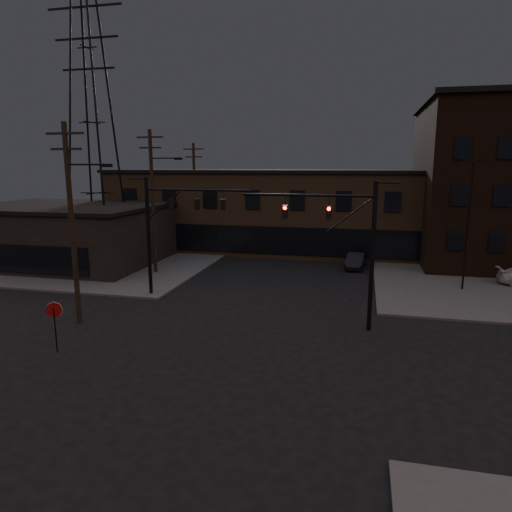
{
  "coord_description": "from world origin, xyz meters",
  "views": [
    {
      "loc": [
        5.91,
        -19.72,
        8.77
      ],
      "look_at": [
        -0.12,
        5.95,
        3.5
      ],
      "focal_mm": 32.0,
      "sensor_mm": 36.0,
      "label": 1
    }
  ],
  "objects_px": {
    "traffic_signal_far": "(166,223)",
    "traffic_signal_near": "(351,239)",
    "stop_sign": "(54,315)",
    "parked_car_lot_a": "(480,259)",
    "car_crossing": "(356,260)"
  },
  "relations": [
    {
      "from": "traffic_signal_far",
      "to": "car_crossing",
      "type": "relative_size",
      "value": 1.97
    },
    {
      "from": "traffic_signal_near",
      "to": "parked_car_lot_a",
      "type": "height_order",
      "value": "traffic_signal_near"
    },
    {
      "from": "stop_sign",
      "to": "parked_car_lot_a",
      "type": "height_order",
      "value": "stop_sign"
    },
    {
      "from": "traffic_signal_near",
      "to": "stop_sign",
      "type": "bearing_deg",
      "value": -154.1
    },
    {
      "from": "traffic_signal_near",
      "to": "car_crossing",
      "type": "bearing_deg",
      "value": 89.46
    },
    {
      "from": "parked_car_lot_a",
      "to": "traffic_signal_far",
      "type": "bearing_deg",
      "value": 112.72
    },
    {
      "from": "stop_sign",
      "to": "car_crossing",
      "type": "relative_size",
      "value": 0.61
    },
    {
      "from": "traffic_signal_far",
      "to": "traffic_signal_near",
      "type": "bearing_deg",
      "value": -16.17
    },
    {
      "from": "traffic_signal_near",
      "to": "car_crossing",
      "type": "distance_m",
      "value": 15.89
    },
    {
      "from": "traffic_signal_near",
      "to": "traffic_signal_far",
      "type": "distance_m",
      "value": 12.57
    },
    {
      "from": "stop_sign",
      "to": "car_crossing",
      "type": "distance_m",
      "value": 25.66
    },
    {
      "from": "stop_sign",
      "to": "car_crossing",
      "type": "xyz_separation_m",
      "value": [
        13.5,
        21.79,
        -1.17
      ]
    },
    {
      "from": "parked_car_lot_a",
      "to": "stop_sign",
      "type": "bearing_deg",
      "value": 126.42
    },
    {
      "from": "traffic_signal_far",
      "to": "parked_car_lot_a",
      "type": "height_order",
      "value": "traffic_signal_far"
    },
    {
      "from": "car_crossing",
      "to": "parked_car_lot_a",
      "type": "bearing_deg",
      "value": 15.12
    }
  ]
}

